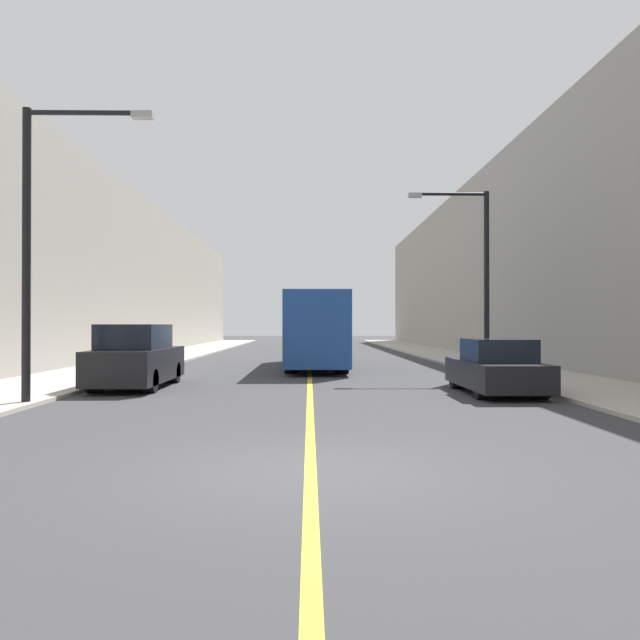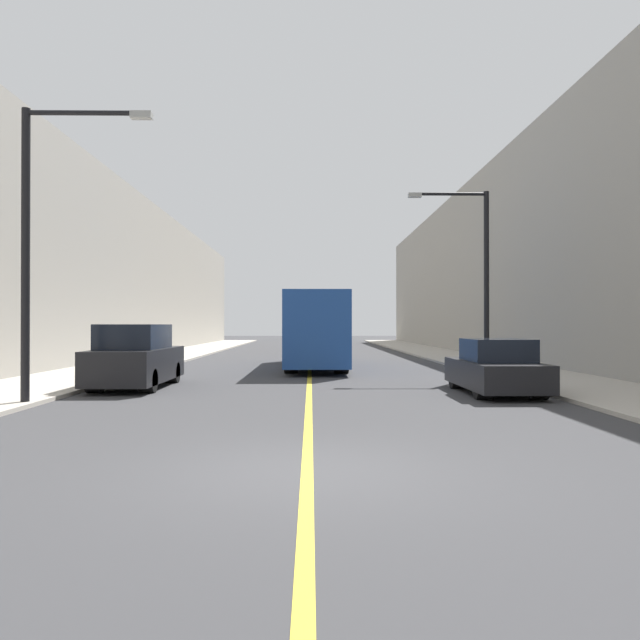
% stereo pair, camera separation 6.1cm
% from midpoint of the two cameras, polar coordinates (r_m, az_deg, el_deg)
% --- Properties ---
extents(ground_plane, '(200.00, 200.00, 0.00)m').
position_cam_midpoint_polar(ground_plane, '(8.32, -1.10, -13.73)').
color(ground_plane, '#38383A').
extents(sidewalk_left, '(3.84, 72.00, 0.10)m').
position_cam_midpoint_polar(sidewalk_left, '(39.05, -13.32, -3.17)').
color(sidewalk_left, '#B2AA9E').
rests_on(sidewalk_left, ground).
extents(sidewalk_right, '(3.84, 72.00, 0.10)m').
position_cam_midpoint_polar(sidewalk_right, '(39.04, 11.32, -3.17)').
color(sidewalk_right, '#B2AA9E').
rests_on(sidewalk_right, ground).
extents(building_row_left, '(4.00, 72.00, 9.89)m').
position_cam_midpoint_polar(building_row_left, '(40.14, -18.79, 3.91)').
color(building_row_left, gray).
rests_on(building_row_left, ground).
extents(building_row_right, '(4.00, 72.00, 11.24)m').
position_cam_midpoint_polar(building_row_right, '(40.18, 16.80, 4.87)').
color(building_row_right, gray).
rests_on(building_row_right, ground).
extents(road_center_line, '(0.16, 72.00, 0.01)m').
position_cam_midpoint_polar(road_center_line, '(38.15, -1.00, -3.31)').
color(road_center_line, gold).
rests_on(road_center_line, ground).
extents(bus, '(2.52, 10.99, 3.21)m').
position_cam_midpoint_polar(bus, '(27.92, -0.45, -0.84)').
color(bus, '#1E4793').
rests_on(bus, ground).
extents(parked_suv_left, '(1.90, 4.90, 1.93)m').
position_cam_midpoint_polar(parked_suv_left, '(19.76, -16.52, -3.39)').
color(parked_suv_left, black).
rests_on(parked_suv_left, ground).
extents(car_right_near, '(1.84, 4.47, 1.53)m').
position_cam_midpoint_polar(car_right_near, '(18.00, 15.71, -4.33)').
color(car_right_near, black).
rests_on(car_right_near, ground).
extents(street_lamp_left, '(3.07, 0.24, 6.94)m').
position_cam_midpoint_polar(street_lamp_left, '(16.28, -24.33, 7.51)').
color(street_lamp_left, black).
rests_on(street_lamp_left, sidewalk_left).
extents(street_lamp_right, '(3.07, 0.24, 6.86)m').
position_cam_midpoint_polar(street_lamp_right, '(24.40, 14.20, 4.75)').
color(street_lamp_right, black).
rests_on(street_lamp_right, sidewalk_right).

